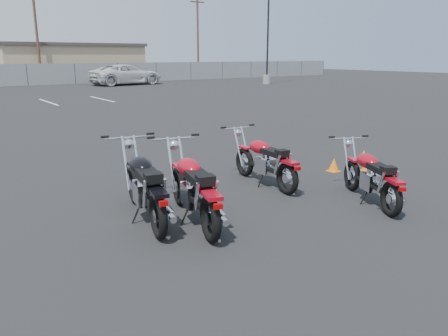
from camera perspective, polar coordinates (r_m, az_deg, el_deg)
ground at (r=6.97m, az=1.49°, el=-6.43°), size 120.00×120.00×0.00m
motorcycle_front_red at (r=6.64m, az=-3.97°, el=-2.69°), size 1.10×2.37×1.17m
motorcycle_second_black at (r=6.83m, az=-10.26°, el=-2.41°), size 1.02×2.38×1.17m
motorcycle_third_red at (r=8.60m, az=5.41°, el=0.89°), size 0.83×2.14×1.05m
motorcycle_rear_red at (r=7.94m, az=18.72°, el=-1.11°), size 1.27×1.99×1.01m
training_cone_near at (r=9.94m, az=14.14°, el=0.42°), size 0.25×0.25×0.30m
training_cone_far at (r=10.21m, az=18.18°, el=0.47°), size 0.24×0.24×0.29m
training_cone_extra at (r=10.95m, az=17.77°, el=1.49°), size 0.26×0.26×0.31m
light_pole_east at (r=39.82m, az=5.71°, el=15.54°), size 0.80×0.70×11.94m
tan_building_east at (r=51.15m, az=-19.73°, el=12.99°), size 14.40×9.40×3.70m
utility_pole_c at (r=45.37m, az=-23.30°, el=16.16°), size 1.80×0.24×9.00m
utility_pole_d at (r=53.18m, az=-3.44°, el=16.86°), size 1.80×0.24×9.00m
white_van at (r=39.52m, az=-12.68°, el=12.54°), size 3.64×7.45×2.73m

